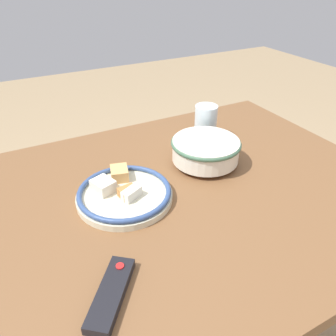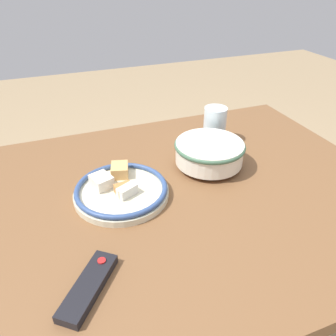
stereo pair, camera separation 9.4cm
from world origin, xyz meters
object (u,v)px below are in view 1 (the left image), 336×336
(noodle_bowl, at_px, (205,150))
(tv_remote, at_px, (111,293))
(drinking_glass, at_px, (206,123))
(food_plate, at_px, (124,193))

(noodle_bowl, xyz_separation_m, tv_remote, (0.42, 0.33, -0.04))
(noodle_bowl, distance_m, drinking_glass, 0.17)
(food_plate, height_order, tv_remote, food_plate)
(noodle_bowl, xyz_separation_m, drinking_glass, (-0.09, -0.14, 0.01))
(food_plate, bearing_deg, noodle_bowl, -169.86)
(food_plate, relative_size, tv_remote, 1.61)
(noodle_bowl, xyz_separation_m, food_plate, (0.29, 0.05, -0.03))
(noodle_bowl, height_order, tv_remote, noodle_bowl)
(food_plate, relative_size, drinking_glass, 2.06)
(noodle_bowl, distance_m, tv_remote, 0.54)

